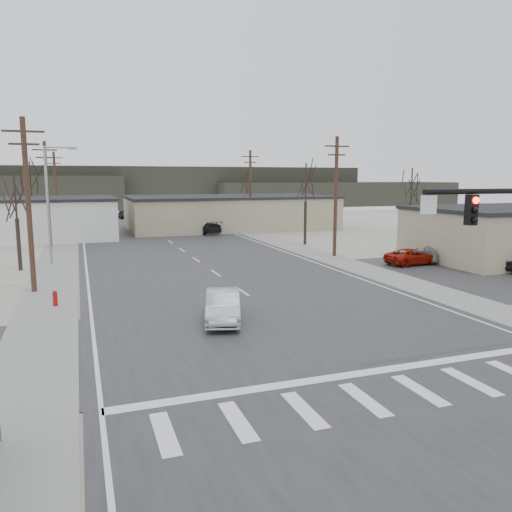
{
  "coord_description": "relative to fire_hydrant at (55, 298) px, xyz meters",
  "views": [
    {
      "loc": [
        -8.82,
        -19.23,
        6.65
      ],
      "look_at": [
        -0.21,
        4.97,
        2.6
      ],
      "focal_mm": 35.0,
      "sensor_mm": 36.0,
      "label": 1
    }
  ],
  "objects": [
    {
      "name": "ground",
      "position": [
        10.2,
        -8.0,
        -0.45
      ],
      "size": [
        140.0,
        140.0,
        0.0
      ],
      "primitive_type": "plane",
      "color": "silver",
      "rests_on": "ground"
    },
    {
      "name": "main_road",
      "position": [
        10.2,
        7.0,
        -0.43
      ],
      "size": [
        18.0,
        110.0,
        0.05
      ],
      "primitive_type": "cube",
      "color": "#2A2A2D",
      "rests_on": "ground"
    },
    {
      "name": "cross_road",
      "position": [
        10.2,
        -8.0,
        -0.43
      ],
      "size": [
        90.0,
        10.0,
        0.04
      ],
      "primitive_type": "cube",
      "color": "#2A2A2D",
      "rests_on": "ground"
    },
    {
      "name": "sidewalk_left",
      "position": [
        -0.4,
        12.0,
        -0.42
      ],
      "size": [
        3.0,
        90.0,
        0.06
      ],
      "primitive_type": "cube",
      "color": "gray",
      "rests_on": "ground"
    },
    {
      "name": "sidewalk_right",
      "position": [
        20.8,
        12.0,
        -0.42
      ],
      "size": [
        3.0,
        90.0,
        0.06
      ],
      "primitive_type": "cube",
      "color": "gray",
      "rests_on": "ground"
    },
    {
      "name": "fire_hydrant",
      "position": [
        0.0,
        0.0,
        0.0
      ],
      "size": [
        0.24,
        0.24,
        0.87
      ],
      "color": "#A50C0C",
      "rests_on": "ground"
    },
    {
      "name": "building_left_far",
      "position": [
        -5.8,
        32.0,
        1.8
      ],
      "size": [
        22.3,
        12.3,
        4.5
      ],
      "color": "silver",
      "rests_on": "ground"
    },
    {
      "name": "building_right_far",
      "position": [
        20.2,
        36.0,
        1.7
      ],
      "size": [
        26.3,
        14.3,
        4.3
      ],
      "color": "tan",
      "rests_on": "ground"
    },
    {
      "name": "building_lot",
      "position": [
        34.2,
        4.0,
        1.71
      ],
      "size": [
        14.3,
        10.3,
        4.3
      ],
      "color": "tan",
      "rests_on": "ground"
    },
    {
      "name": "upole_left_b",
      "position": [
        -1.3,
        4.0,
        4.77
      ],
      "size": [
        2.2,
        0.3,
        10.0
      ],
      "color": "#4C2F23",
      "rests_on": "ground"
    },
    {
      "name": "upole_left_c",
      "position": [
        -1.3,
        24.0,
        4.77
      ],
      "size": [
        2.2,
        0.3,
        10.0
      ],
      "color": "#4C2F23",
      "rests_on": "ground"
    },
    {
      "name": "upole_left_d",
      "position": [
        -1.3,
        44.0,
        4.77
      ],
      "size": [
        2.2,
        0.3,
        10.0
      ],
      "color": "#4C2F23",
      "rests_on": "ground"
    },
    {
      "name": "upole_right_a",
      "position": [
        21.7,
        10.0,
        4.77
      ],
      "size": [
        2.2,
        0.3,
        10.0
      ],
      "color": "#4C2F23",
      "rests_on": "ground"
    },
    {
      "name": "upole_right_b",
      "position": [
        21.7,
        32.0,
        4.77
      ],
      "size": [
        2.2,
        0.3,
        10.0
      ],
      "color": "#4C2F23",
      "rests_on": "ground"
    },
    {
      "name": "streetlight_main",
      "position": [
        -0.6,
        14.0,
        4.64
      ],
      "size": [
        2.4,
        0.25,
        9.0
      ],
      "color": "gray",
      "rests_on": "ground"
    },
    {
      "name": "tree_left_near",
      "position": [
        -2.8,
        12.0,
        4.78
      ],
      "size": [
        3.3,
        3.3,
        7.35
      ],
      "color": "#31261E",
      "rests_on": "ground"
    },
    {
      "name": "tree_right_mid",
      "position": [
        22.7,
        18.0,
        5.48
      ],
      "size": [
        3.74,
        3.74,
        8.33
      ],
      "color": "#31261E",
      "rests_on": "ground"
    },
    {
      "name": "tree_left_far",
      "position": [
        -3.8,
        38.0,
        5.83
      ],
      "size": [
        3.96,
        3.96,
        8.82
      ],
      "color": "#31261E",
      "rests_on": "ground"
    },
    {
      "name": "tree_right_far",
      "position": [
        25.2,
        44.0,
        5.13
      ],
      "size": [
        3.52,
        3.52,
        7.84
      ],
      "color": "#31261E",
      "rests_on": "ground"
    },
    {
      "name": "tree_lot",
      "position": [
        32.2,
        14.0,
        5.13
      ],
      "size": [
        3.52,
        3.52,
        7.84
      ],
      "color": "#31261E",
      "rests_on": "ground"
    },
    {
      "name": "hill_center",
      "position": [
        25.2,
        88.0,
        4.05
      ],
      "size": [
        80.0,
        18.0,
        9.0
      ],
      "primitive_type": "cube",
      "color": "#333026",
      "rests_on": "ground"
    },
    {
      "name": "hill_right",
      "position": [
        60.2,
        82.0,
        2.3
      ],
      "size": [
        60.0,
        18.0,
        5.5
      ],
      "primitive_type": "cube",
      "color": "#333026",
      "rests_on": "ground"
    },
    {
      "name": "sedan_crossing",
      "position": [
        7.46,
        -5.58,
        0.32
      ],
      "size": [
        2.66,
        4.63,
        1.44
      ],
      "primitive_type": "imported",
      "rotation": [
        0.0,
        0.0,
        -0.27
      ],
      "color": "#9A9EA4",
      "rests_on": "main_road"
    },
    {
      "name": "car_far_a",
      "position": [
        15.49,
        30.82,
        0.4
      ],
      "size": [
        3.46,
        5.93,
        1.61
      ],
      "primitive_type": "imported",
      "rotation": [
        0.0,
        0.0,
        3.37
      ],
      "color": "black",
      "rests_on": "main_road"
    },
    {
      "name": "car_far_b",
      "position": [
        8.37,
        57.0,
        0.25
      ],
      "size": [
        1.85,
        3.99,
        1.32
      ],
      "primitive_type": "imported",
      "rotation": [
        0.0,
        0.0,
        0.08
      ],
      "color": "black",
      "rests_on": "main_road"
    },
    {
      "name": "car_parked_red",
      "position": [
        25.39,
        4.37,
        0.19
      ],
      "size": [
        4.5,
        2.35,
        1.21
      ],
      "primitive_type": "imported",
      "rotation": [
        0.0,
        0.0,
        1.65
      ],
      "color": "#931408",
      "rests_on": "parking_lot"
    },
    {
      "name": "car_parked_silver",
      "position": [
        28.19,
        5.0,
        0.24
      ],
      "size": [
        4.82,
        3.83,
        1.31
      ],
      "primitive_type": "imported",
      "rotation": [
        0.0,
        0.0,
        2.09
      ],
      "color": "#949A9E",
      "rests_on": "parking_lot"
    }
  ]
}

